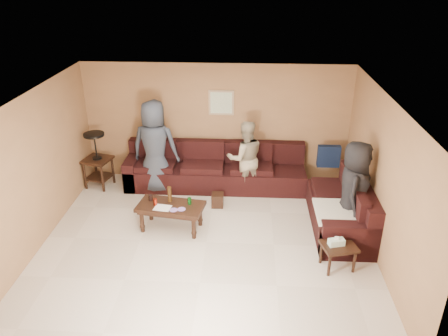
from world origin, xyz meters
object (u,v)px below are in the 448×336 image
person_right (353,190)px  side_table_right (338,248)px  sectional_sofa (255,185)px  person_left (155,147)px  end_table_left (97,159)px  waste_bin (218,200)px  coffee_table (171,208)px  person_middle (245,158)px

person_right → side_table_right: bearing=174.0°
sectional_sofa → person_left: size_ratio=2.43×
end_table_left → waste_bin: (2.54, -0.72, -0.48)m
end_table_left → side_table_right: bearing=-28.8°
sectional_sofa → waste_bin: 0.79m
person_left → side_table_right: bearing=148.4°
coffee_table → waste_bin: bearing=47.1°
person_left → person_middle: (1.81, -0.03, -0.19)m
person_middle → person_left: bearing=-14.0°
coffee_table → person_left: 1.63m
side_table_right → person_middle: (-1.45, 2.36, 0.40)m
coffee_table → sectional_sofa: bearing=37.2°
sectional_sofa → end_table_left: 3.29m
sectional_sofa → person_left: person_left is taller
side_table_right → person_middle: person_middle is taller
side_table_right → end_table_left: bearing=151.2°
sectional_sofa → side_table_right: sectional_sofa is taller
sectional_sofa → end_table_left: size_ratio=3.93×
coffee_table → person_right: bearing=-0.3°
side_table_right → sectional_sofa: bearing=121.4°
waste_bin → person_left: (-1.29, 0.63, 0.82)m
waste_bin → person_right: 2.58m
coffee_table → person_middle: bearing=48.0°
person_left → person_right: size_ratio=1.10×
coffee_table → person_left: (-0.53, 1.44, 0.55)m
side_table_right → person_left: person_left is taller
person_left → person_right: person_left is taller
end_table_left → person_left: person_left is taller
end_table_left → side_table_right: size_ratio=1.99×
coffee_table → side_table_right: coffee_table is taller
sectional_sofa → side_table_right: bearing=-58.6°
coffee_table → end_table_left: size_ratio=1.03×
side_table_right → waste_bin: 2.66m
end_table_left → sectional_sofa: bearing=-7.3°
end_table_left → side_table_right: end_table_left is taller
person_right → waste_bin: bearing=85.4°
waste_bin → person_left: size_ratio=0.14×
waste_bin → person_left: person_left is taller
sectional_sofa → person_left: 2.13m
sectional_sofa → person_middle: (-0.20, 0.30, 0.45)m
person_left → sectional_sofa: bearing=175.4°
side_table_right → person_middle: bearing=121.6°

